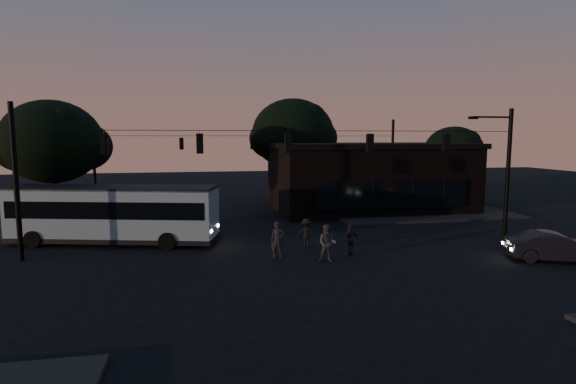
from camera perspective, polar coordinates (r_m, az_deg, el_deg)
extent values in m
plane|color=black|center=(20.37, 2.20, -9.75)|extent=(120.00, 120.00, 0.00)
cube|color=black|center=(37.34, 15.30, -2.22)|extent=(14.00, 10.00, 0.15)
cube|color=black|center=(34.80, -26.81, -3.38)|extent=(14.00, 10.00, 0.15)
cube|color=black|center=(37.65, 9.97, 1.71)|extent=(15.00, 10.00, 5.00)
cube|color=black|center=(37.51, 10.06, 5.82)|extent=(15.40, 10.40, 0.40)
cube|color=black|center=(33.03, 13.13, -0.30)|extent=(11.50, 0.18, 2.00)
cylinder|color=black|center=(42.03, 0.62, 1.66)|extent=(0.44, 0.44, 4.00)
ellipsoid|color=black|center=(41.86, 0.62, 7.40)|extent=(7.60, 7.60, 6.46)
cylinder|color=black|center=(43.52, 20.11, 0.76)|extent=(0.44, 0.44, 3.00)
ellipsoid|color=black|center=(43.32, 20.28, 4.91)|extent=(5.20, 5.20, 4.42)
cylinder|color=black|center=(33.60, -27.42, -0.78)|extent=(0.44, 0.44, 3.60)
ellipsoid|color=black|center=(33.36, -27.78, 5.67)|extent=(6.40, 6.40, 5.44)
cylinder|color=black|center=(24.59, -31.26, 1.03)|extent=(0.24, 0.24, 7.50)
cylinder|color=black|center=(28.97, 26.14, 2.07)|extent=(0.24, 0.24, 7.50)
cylinder|color=black|center=(23.43, 0.00, 7.79)|extent=(26.00, 0.03, 0.03)
cube|color=black|center=(23.42, -22.27, 5.69)|extent=(0.34, 0.30, 1.00)
cube|color=black|center=(22.98, -11.14, 6.06)|extent=(0.34, 0.30, 1.00)
cube|color=black|center=(23.43, 0.00, 6.20)|extent=(0.34, 0.30, 1.00)
cube|color=black|center=(24.69, 10.36, 6.13)|extent=(0.34, 0.30, 1.00)
cube|color=black|center=(26.67, 19.45, 5.90)|extent=(0.34, 0.30, 1.00)
cylinder|color=black|center=(39.95, -23.41, 3.34)|extent=(0.24, 0.24, 7.50)
cylinder|color=black|center=(42.79, 13.09, 3.93)|extent=(0.24, 0.24, 7.50)
cylinder|color=black|center=(39.24, -4.55, 7.12)|extent=(26.00, 0.03, 0.03)
cube|color=black|center=(39.01, -13.37, 6.00)|extent=(0.34, 0.30, 1.00)
cube|color=black|center=(39.25, -4.54, 6.17)|extent=(0.34, 0.30, 1.00)
cube|color=black|center=(40.38, 4.00, 6.19)|extent=(0.34, 0.30, 1.00)
cube|color=#839FA6|center=(26.58, -21.23, -2.34)|extent=(11.49, 5.25, 2.65)
cube|color=black|center=(26.54, -21.25, -1.80)|extent=(11.06, 5.18, 0.92)
cube|color=black|center=(26.41, -21.35, 0.50)|extent=(11.49, 5.25, 0.15)
cube|color=black|center=(26.83, -21.09, -5.35)|extent=(11.60, 5.34, 0.25)
cylinder|color=black|center=(27.59, -29.68, -5.25)|extent=(0.95, 0.47, 0.92)
cylinder|color=black|center=(29.71, -27.02, -4.29)|extent=(0.95, 0.47, 0.92)
cylinder|color=black|center=(24.43, -15.10, -6.05)|extent=(0.95, 0.47, 0.92)
cylinder|color=black|center=(26.80, -13.39, -4.86)|extent=(0.95, 0.47, 0.92)
imported|color=black|center=(24.91, 30.77, -6.01)|extent=(4.43, 2.84, 1.38)
imported|color=black|center=(22.01, -1.34, -6.10)|extent=(0.71, 0.53, 1.77)
imported|color=#43413D|center=(21.38, 5.01, -6.50)|extent=(1.06, 0.96, 1.78)
imported|color=black|center=(22.68, 7.93, -6.03)|extent=(1.00, 0.71, 1.57)
imported|color=black|center=(24.04, 2.34, -5.24)|extent=(1.09, 0.74, 1.56)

